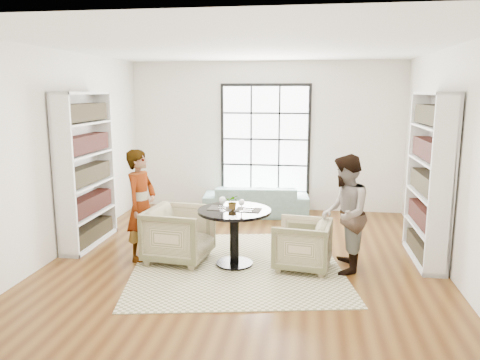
% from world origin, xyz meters
% --- Properties ---
extents(ground, '(6.00, 6.00, 0.00)m').
position_xyz_m(ground, '(0.00, 0.00, 0.00)').
color(ground, brown).
extents(room_shell, '(6.00, 6.01, 6.00)m').
position_xyz_m(room_shell, '(0.00, 0.54, 1.26)').
color(room_shell, silver).
rests_on(room_shell, ground).
extents(rug, '(3.31, 3.31, 0.01)m').
position_xyz_m(rug, '(-0.08, -0.33, 0.01)').
color(rug, beige).
rests_on(rug, ground).
extents(pedestal_table, '(1.01, 1.01, 0.80)m').
position_xyz_m(pedestal_table, '(-0.12, -0.31, 0.58)').
color(pedestal_table, black).
rests_on(pedestal_table, ground).
extents(sofa, '(2.10, 0.99, 0.59)m').
position_xyz_m(sofa, '(-0.12, 2.45, 0.30)').
color(sofa, gray).
rests_on(sofa, ground).
extents(armchair_left, '(0.96, 0.94, 0.79)m').
position_xyz_m(armchair_left, '(-0.93, -0.24, 0.39)').
color(armchair_left, '#BDB587').
rests_on(armchair_left, ground).
extents(armchair_right, '(0.84, 0.83, 0.68)m').
position_xyz_m(armchair_right, '(0.82, -0.30, 0.34)').
color(armchair_right, '#BFB688').
rests_on(armchair_right, ground).
extents(person_left, '(0.48, 0.64, 1.60)m').
position_xyz_m(person_left, '(-1.48, -0.24, 0.80)').
color(person_left, gray).
rests_on(person_left, ground).
extents(person_right, '(0.66, 0.82, 1.59)m').
position_xyz_m(person_right, '(1.37, -0.30, 0.80)').
color(person_right, gray).
rests_on(person_right, ground).
extents(placemat_left, '(0.36, 0.29, 0.01)m').
position_xyz_m(placemat_left, '(-0.31, -0.28, 0.81)').
color(placemat_left, '#292623').
rests_on(placemat_left, pedestal_table).
extents(placemat_right, '(0.36, 0.29, 0.01)m').
position_xyz_m(placemat_right, '(0.08, -0.32, 0.81)').
color(placemat_right, '#292623').
rests_on(placemat_right, pedestal_table).
extents(cutlery_left, '(0.16, 0.23, 0.01)m').
position_xyz_m(cutlery_left, '(-0.31, -0.28, 0.82)').
color(cutlery_left, silver).
rests_on(cutlery_left, placemat_left).
extents(cutlery_right, '(0.16, 0.23, 0.01)m').
position_xyz_m(cutlery_right, '(0.08, -0.32, 0.82)').
color(cutlery_right, silver).
rests_on(cutlery_right, placemat_right).
extents(wine_glass_left, '(0.09, 0.09, 0.21)m').
position_xyz_m(wine_glass_left, '(-0.26, -0.43, 0.95)').
color(wine_glass_left, silver).
rests_on(wine_glass_left, pedestal_table).
extents(wine_glass_right, '(0.08, 0.08, 0.18)m').
position_xyz_m(wine_glass_right, '(-0.00, -0.42, 0.93)').
color(wine_glass_right, silver).
rests_on(wine_glass_right, pedestal_table).
extents(flower_centerpiece, '(0.19, 0.16, 0.20)m').
position_xyz_m(flower_centerpiece, '(-0.14, -0.28, 0.91)').
color(flower_centerpiece, gray).
rests_on(flower_centerpiece, pedestal_table).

